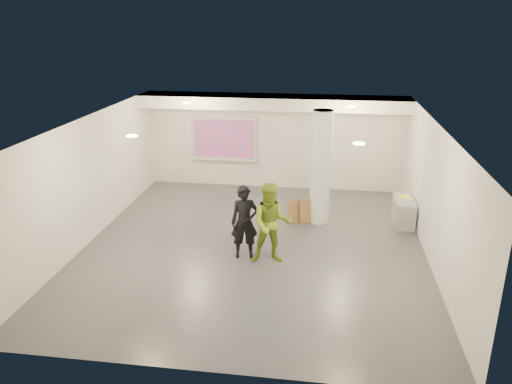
% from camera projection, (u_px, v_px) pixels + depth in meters
% --- Properties ---
extents(floor, '(8.00, 9.00, 0.01)m').
position_uv_depth(floor, '(254.00, 247.00, 11.92)').
color(floor, '#393C41').
rests_on(floor, ground).
extents(ceiling, '(8.00, 9.00, 0.01)m').
position_uv_depth(ceiling, '(253.00, 123.00, 10.92)').
color(ceiling, white).
rests_on(ceiling, floor).
extents(wall_back, '(8.00, 0.01, 3.00)m').
position_uv_depth(wall_back, '(274.00, 141.00, 15.62)').
color(wall_back, silver).
rests_on(wall_back, floor).
extents(wall_front, '(8.00, 0.01, 3.00)m').
position_uv_depth(wall_front, '(208.00, 287.00, 7.22)').
color(wall_front, silver).
rests_on(wall_front, floor).
extents(wall_left, '(0.01, 9.00, 3.00)m').
position_uv_depth(wall_left, '(89.00, 180.00, 11.95)').
color(wall_left, silver).
rests_on(wall_left, floor).
extents(wall_right, '(0.01, 9.00, 3.00)m').
position_uv_depth(wall_right, '(434.00, 196.00, 10.89)').
color(wall_right, silver).
rests_on(wall_right, floor).
extents(soffit_band, '(8.00, 1.10, 0.36)m').
position_uv_depth(soffit_band, '(273.00, 102.00, 14.67)').
color(soffit_band, white).
rests_on(soffit_band, ceiling).
extents(downlight_nw, '(0.22, 0.22, 0.02)m').
position_uv_depth(downlight_nw, '(187.00, 103.00, 13.55)').
color(downlight_nw, '#FFE686').
rests_on(downlight_nw, ceiling).
extents(downlight_ne, '(0.22, 0.22, 0.02)m').
position_uv_depth(downlight_ne, '(351.00, 107.00, 12.97)').
color(downlight_ne, '#FFE686').
rests_on(downlight_ne, ceiling).
extents(downlight_sw, '(0.22, 0.22, 0.02)m').
position_uv_depth(downlight_sw, '(132.00, 136.00, 9.82)').
color(downlight_sw, '#FFE686').
rests_on(downlight_sw, ceiling).
extents(downlight_se, '(0.22, 0.22, 0.02)m').
position_uv_depth(downlight_se, '(359.00, 143.00, 9.24)').
color(downlight_se, '#FFE686').
rests_on(downlight_se, ceiling).
extents(column, '(0.52, 0.52, 3.00)m').
position_uv_depth(column, '(321.00, 168.00, 12.90)').
color(column, silver).
rests_on(column, floor).
extents(projection_screen, '(2.10, 0.13, 1.42)m').
position_uv_depth(projection_screen, '(224.00, 139.00, 15.78)').
color(projection_screen, silver).
rests_on(projection_screen, wall_back).
extents(credenza, '(0.49, 1.17, 0.68)m').
position_uv_depth(credenza, '(404.00, 211.00, 13.19)').
color(credenza, gray).
rests_on(credenza, floor).
extents(papers_stack, '(0.31, 0.35, 0.02)m').
position_uv_depth(papers_stack, '(407.00, 197.00, 13.16)').
color(papers_stack, white).
rests_on(papers_stack, credenza).
extents(postit_pad, '(0.21, 0.27, 0.03)m').
position_uv_depth(postit_pad, '(405.00, 197.00, 13.18)').
color(postit_pad, '#F9F31B').
rests_on(postit_pad, credenza).
extents(cardboard_back, '(0.63, 0.28, 0.69)m').
position_uv_depth(cardboard_back, '(312.00, 211.00, 13.20)').
color(cardboard_back, olive).
rests_on(cardboard_back, floor).
extents(cardboard_front, '(0.57, 0.31, 0.60)m').
position_uv_depth(cardboard_front, '(297.00, 211.00, 13.28)').
color(cardboard_front, olive).
rests_on(cardboard_front, floor).
extents(woman, '(0.68, 0.51, 1.70)m').
position_uv_depth(woman, '(245.00, 222.00, 11.17)').
color(woman, black).
rests_on(woman, floor).
extents(man, '(0.99, 0.83, 1.84)m').
position_uv_depth(man, '(271.00, 224.00, 10.91)').
color(man, olive).
rests_on(man, floor).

